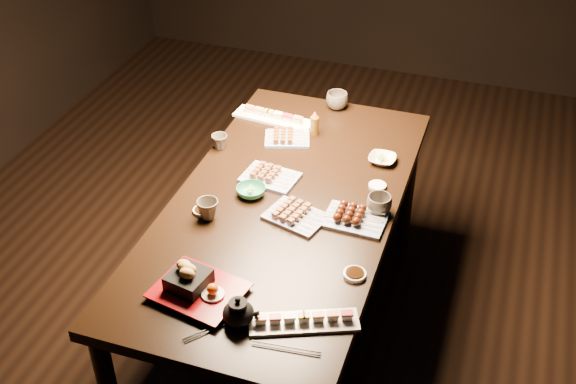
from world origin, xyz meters
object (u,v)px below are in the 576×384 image
(yakitori_plate_right, at_px, (296,212))
(sushi_platter_far, at_px, (273,115))
(teacup_mid_right, at_px, (379,205))
(condiment_bottle, at_px, (315,123))
(dining_table, at_px, (284,271))
(teacup_near_left, at_px, (208,209))
(teacup_far_right, at_px, (337,101))
(tempura_tray, at_px, (198,283))
(yakitori_plate_left, at_px, (287,135))
(edamame_bowl_green, at_px, (251,191))
(edamame_bowl_cream, at_px, (382,159))
(teacup_far_left, at_px, (220,142))
(sushi_platter_near, at_px, (304,319))
(teapot, at_px, (238,311))
(yakitori_plate_center, at_px, (270,173))

(yakitori_plate_right, bearing_deg, sushi_platter_far, 131.89)
(teacup_mid_right, xyz_separation_m, condiment_bottle, (-0.42, 0.50, 0.02))
(dining_table, relative_size, teacup_near_left, 20.55)
(teacup_far_right, bearing_deg, teacup_near_left, -103.69)
(dining_table, distance_m, tempura_tray, 0.75)
(teacup_mid_right, bearing_deg, teacup_near_left, -158.70)
(yakitori_plate_left, bearing_deg, teacup_far_right, 51.99)
(edamame_bowl_green, bearing_deg, condiment_bottle, 78.83)
(yakitori_plate_right, xyz_separation_m, condiment_bottle, (-0.12, 0.64, 0.03))
(edamame_bowl_cream, height_order, teacup_near_left, teacup_near_left)
(edamame_bowl_cream, height_order, tempura_tray, tempura_tray)
(yakitori_plate_right, height_order, teacup_far_left, teacup_far_left)
(yakitori_plate_right, xyz_separation_m, teacup_far_left, (-0.49, 0.39, 0.00))
(sushi_platter_near, height_order, edamame_bowl_cream, sushi_platter_near)
(sushi_platter_near, bearing_deg, yakitori_plate_left, 88.55)
(yakitori_plate_left, distance_m, teacup_far_right, 0.39)
(teacup_near_left, height_order, teapot, teapot)
(sushi_platter_far, xyz_separation_m, yakitori_plate_right, (0.35, -0.71, 0.01))
(edamame_bowl_cream, bearing_deg, dining_table, -126.65)
(yakitori_plate_center, height_order, yakitori_plate_right, same)
(yakitori_plate_center, relative_size, teapot, 1.83)
(sushi_platter_far, relative_size, teapot, 3.13)
(teacup_far_left, distance_m, condiment_bottle, 0.45)
(sushi_platter_near, relative_size, teacup_mid_right, 3.63)
(sushi_platter_near, bearing_deg, dining_table, 91.57)
(dining_table, xyz_separation_m, teapot, (0.07, -0.68, 0.43))
(teacup_mid_right, bearing_deg, teacup_far_right, 116.62)
(yakitori_plate_center, xyz_separation_m, teacup_far_right, (0.11, 0.69, 0.01))
(edamame_bowl_green, relative_size, teacup_far_right, 1.14)
(yakitori_plate_right, distance_m, yakitori_plate_left, 0.59)
(dining_table, height_order, teacup_far_left, teacup_far_left)
(edamame_bowl_cream, xyz_separation_m, teacup_near_left, (-0.57, -0.61, 0.03))
(teacup_far_right, bearing_deg, tempura_tray, -94.13)
(sushi_platter_far, distance_m, yakitori_plate_right, 0.79)
(dining_table, xyz_separation_m, tempura_tray, (-0.11, -0.60, 0.43))
(teacup_near_left, distance_m, teacup_mid_right, 0.68)
(condiment_bottle, bearing_deg, edamame_bowl_green, -101.17)
(edamame_bowl_green, height_order, teacup_far_right, teacup_far_right)
(teacup_far_left, bearing_deg, sushi_platter_far, 65.34)
(yakitori_plate_center, distance_m, teapot, 0.84)
(sushi_platter_near, xyz_separation_m, tempura_tray, (-0.39, 0.02, 0.03))
(teacup_far_right, height_order, condiment_bottle, condiment_bottle)
(edamame_bowl_cream, relative_size, teacup_mid_right, 1.18)
(yakitori_plate_right, height_order, condiment_bottle, condiment_bottle)
(yakitori_plate_right, bearing_deg, teacup_near_left, -146.52)
(teapot, bearing_deg, sushi_platter_far, 98.43)
(sushi_platter_far, height_order, yakitori_plate_right, yakitori_plate_right)
(edamame_bowl_cream, xyz_separation_m, teacup_far_left, (-0.73, -0.12, 0.02))
(teacup_near_left, height_order, teacup_far_right, teacup_far_right)
(teacup_far_left, bearing_deg, edamame_bowl_green, -48.12)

